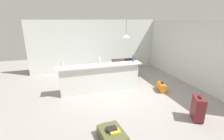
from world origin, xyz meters
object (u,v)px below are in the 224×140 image
(bottle_blue, at_px, (133,59))
(dining_chair_near_partition, at_px, (130,68))
(pendant_lamp, at_px, (126,36))
(suitcase_upright_maroon, at_px, (198,108))
(bottle_white, at_px, (62,65))
(bottle_clear, at_px, (99,61))
(duffel_bag_orange, at_px, (162,87))
(dining_table, at_px, (125,62))
(suitcase_flat_olive, at_px, (112,135))
(book_stack, at_px, (113,130))

(bottle_blue, height_order, dining_chair_near_partition, bottle_blue)
(pendant_lamp, height_order, suitcase_upright_maroon, pendant_lamp)
(bottle_white, distance_m, bottle_clear, 1.24)
(dining_chair_near_partition, bearing_deg, duffel_bag_orange, -65.31)
(bottle_blue, relative_size, dining_chair_near_partition, 0.27)
(bottle_white, relative_size, dining_table, 0.22)
(suitcase_flat_olive, bearing_deg, bottle_clear, 82.66)
(bottle_clear, xyz_separation_m, bottle_blue, (1.25, -0.06, -0.01))
(bottle_white, relative_size, pendant_lamp, 0.30)
(bottle_white, distance_m, bottle_blue, 2.48)
(bottle_white, bearing_deg, bottle_blue, 1.62)
(pendant_lamp, height_order, book_stack, pendant_lamp)
(suitcase_flat_olive, bearing_deg, pendant_lamp, 64.49)
(dining_chair_near_partition, bearing_deg, bottle_white, -161.77)
(suitcase_upright_maroon, bearing_deg, bottle_white, 144.27)
(book_stack, bearing_deg, duffel_bag_orange, 37.56)
(bottle_white, xyz_separation_m, dining_chair_near_partition, (2.74, 0.90, -0.62))
(dining_chair_near_partition, xyz_separation_m, book_stack, (-1.81, -3.31, -0.26))
(dining_chair_near_partition, bearing_deg, book_stack, -118.74)
(pendant_lamp, relative_size, suitcase_flat_olive, 0.93)
(bottle_blue, bearing_deg, bottle_white, -178.38)
(pendant_lamp, height_order, suitcase_flat_olive, pendant_lamp)
(bottle_blue, height_order, pendant_lamp, pendant_lamp)
(bottle_white, xyz_separation_m, bottle_blue, (2.48, 0.07, 0.01))
(bottle_clear, bearing_deg, pendant_lamp, 41.59)
(suitcase_upright_maroon, bearing_deg, suitcase_flat_olive, -178.55)
(dining_chair_near_partition, height_order, pendant_lamp, pendant_lamp)
(book_stack, bearing_deg, suitcase_upright_maroon, 1.95)
(suitcase_flat_olive, distance_m, suitcase_upright_maroon, 2.34)
(dining_table, bearing_deg, bottle_white, -152.16)
(bottle_clear, xyz_separation_m, dining_chair_near_partition, (1.51, 0.77, -0.63))
(bottle_clear, distance_m, suitcase_flat_olive, 2.74)
(dining_chair_near_partition, relative_size, duffel_bag_orange, 1.72)
(book_stack, bearing_deg, dining_table, 64.77)
(dining_table, height_order, pendant_lamp, pendant_lamp)
(duffel_bag_orange, bearing_deg, suitcase_upright_maroon, -94.95)
(dining_table, relative_size, duffel_bag_orange, 2.04)
(bottle_white, height_order, suitcase_flat_olive, bottle_white)
(suitcase_flat_olive, height_order, book_stack, book_stack)
(dining_chair_near_partition, distance_m, suitcase_upright_maroon, 3.27)
(dining_table, distance_m, pendant_lamp, 1.17)
(dining_chair_near_partition, bearing_deg, suitcase_flat_olive, -119.18)
(dining_table, bearing_deg, pendant_lamp, 81.07)
(bottle_blue, distance_m, dining_chair_near_partition, 1.08)
(duffel_bag_orange, bearing_deg, pendant_lamp, 107.93)
(dining_chair_near_partition, xyz_separation_m, suitcase_flat_olive, (-1.84, -3.29, -0.41))
(bottle_blue, relative_size, suitcase_flat_olive, 0.30)
(bottle_white, distance_m, dining_table, 3.14)
(bottle_white, height_order, bottle_clear, bottle_clear)
(bottle_clear, distance_m, dining_chair_near_partition, 1.81)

